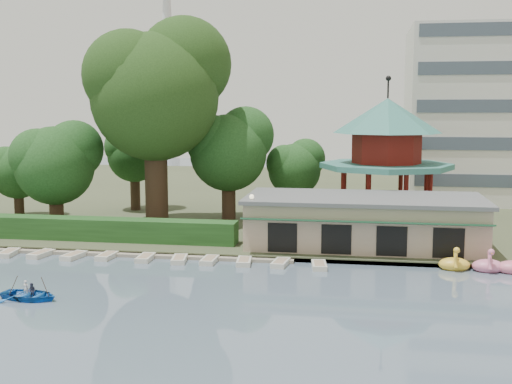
% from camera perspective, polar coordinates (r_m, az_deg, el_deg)
% --- Properties ---
extents(ground_plane, '(220.00, 220.00, 0.00)m').
position_cam_1_polar(ground_plane, '(32.29, -8.94, -12.95)').
color(ground_plane, slate).
rests_on(ground_plane, ground).
extents(shore, '(220.00, 70.00, 0.40)m').
position_cam_1_polar(shore, '(82.01, 2.47, -0.23)').
color(shore, '#424930').
rests_on(shore, ground).
extents(embankment, '(220.00, 0.60, 0.30)m').
position_cam_1_polar(embankment, '(48.29, -2.49, -5.77)').
color(embankment, gray).
rests_on(embankment, ground).
extents(dock, '(34.00, 1.60, 0.24)m').
position_cam_1_polar(dock, '(51.95, -15.63, -5.13)').
color(dock, gray).
rests_on(dock, ground).
extents(boathouse, '(18.60, 9.39, 3.90)m').
position_cam_1_polar(boathouse, '(51.44, 9.56, -2.52)').
color(boathouse, tan).
rests_on(boathouse, shore).
extents(pavilion, '(12.40, 12.40, 13.50)m').
position_cam_1_polar(pavilion, '(60.85, 11.53, 3.82)').
color(pavilion, tan).
rests_on(pavilion, shore).
extents(broadcast_tower, '(8.00, 8.00, 96.00)m').
position_cam_1_polar(broadcast_tower, '(177.88, -7.91, 14.79)').
color(broadcast_tower, silver).
rests_on(broadcast_tower, ground).
extents(hedge, '(30.00, 2.00, 1.80)m').
position_cam_1_polar(hedge, '(55.92, -17.05, -3.06)').
color(hedge, '#214C1E').
rests_on(hedge, shore).
extents(lamp_post, '(0.36, 0.36, 4.28)m').
position_cam_1_polar(lamp_post, '(49.03, -0.39, -1.76)').
color(lamp_post, black).
rests_on(lamp_post, shore).
extents(big_tree, '(12.85, 11.98, 19.23)m').
position_cam_1_polar(big_tree, '(59.85, -8.81, 9.29)').
color(big_tree, '#3A281C').
rests_on(big_tree, shore).
extents(small_trees, '(39.05, 16.59, 10.98)m').
position_cam_1_polar(small_trees, '(63.73, -11.55, 2.98)').
color(small_trees, '#3A281C').
rests_on(small_trees, shore).
extents(moored_rowboats, '(34.99, 2.74, 0.36)m').
position_cam_1_polar(moored_rowboats, '(49.93, -14.31, -5.52)').
color(moored_rowboats, beige).
rests_on(moored_rowboats, ground).
extents(rowboat_with_passengers, '(5.49, 4.29, 2.01)m').
position_cam_1_polar(rowboat_with_passengers, '(40.52, -19.53, -8.27)').
color(rowboat_with_passengers, '#195DB5').
rests_on(rowboat_with_passengers, ground).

